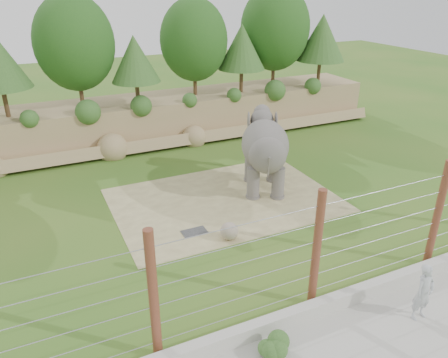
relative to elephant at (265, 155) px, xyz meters
name	(u,v)px	position (x,y,z in m)	size (l,w,h in m)	color
ground	(245,234)	(-2.72, -3.31, -1.78)	(90.00, 90.00, 0.00)	#30681E
back_embankment	(158,75)	(-2.13, 9.37, 2.19)	(30.00, 5.52, 8.77)	#9B8658
dirt_patch	(225,200)	(-2.22, -0.31, -1.77)	(10.00, 7.00, 0.02)	#938558
drain_grate	(194,232)	(-4.52, -2.34, -1.74)	(1.00, 0.60, 0.03)	#262628
elephant	(265,155)	(0.00, 0.00, 0.00)	(1.88, 4.39, 3.55)	#615D57
stone_ball	(229,231)	(-3.46, -3.38, -1.40)	(0.71, 0.71, 0.71)	gray
retaining_wall	(321,307)	(-2.72, -8.31, -1.53)	(26.00, 0.35, 0.50)	beige
barrier_fence	(317,250)	(-2.72, -7.81, 0.22)	(20.26, 0.26, 4.00)	#5A311C
walkway_shrub	(274,346)	(-4.86, -9.11, -1.45)	(0.62, 0.62, 0.62)	#2F5823
zookeeper	(424,292)	(-0.15, -9.70, -0.84)	(0.68, 0.44, 1.86)	silver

